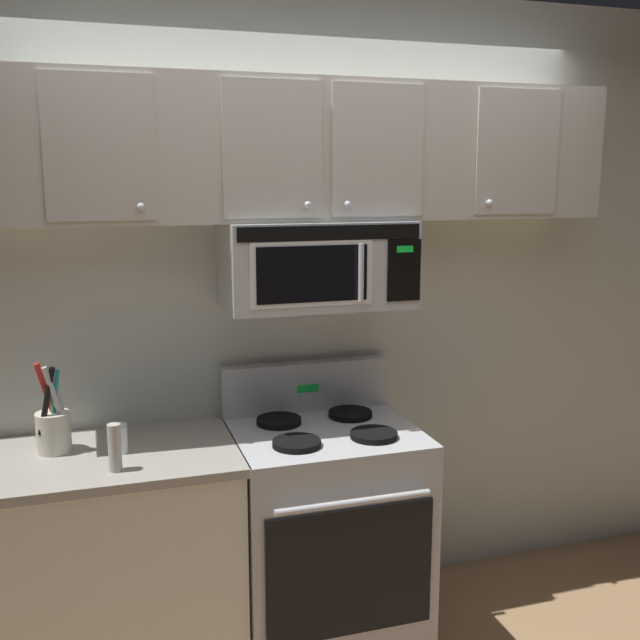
{
  "coord_description": "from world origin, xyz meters",
  "views": [
    {
      "loc": [
        -0.89,
        -2.34,
        1.92
      ],
      "look_at": [
        0.0,
        0.49,
        1.35
      ],
      "focal_mm": 41.6,
      "sensor_mm": 36.0,
      "label": 1
    }
  ],
  "objects_px": {
    "stove_range": "(325,527)",
    "salt_shaker": "(122,438)",
    "pepper_mill": "(115,448)",
    "utensil_crock_cream": "(53,426)",
    "over_range_microwave": "(316,264)"
  },
  "relations": [
    {
      "from": "stove_range",
      "to": "salt_shaker",
      "type": "distance_m",
      "value": 0.94
    },
    {
      "from": "stove_range",
      "to": "salt_shaker",
      "type": "bearing_deg",
      "value": -178.64
    },
    {
      "from": "stove_range",
      "to": "over_range_microwave",
      "type": "distance_m",
      "value": 1.11
    },
    {
      "from": "pepper_mill",
      "to": "stove_range",
      "type": "bearing_deg",
      "value": 12.65
    },
    {
      "from": "stove_range",
      "to": "pepper_mill",
      "type": "bearing_deg",
      "value": -167.35
    },
    {
      "from": "salt_shaker",
      "to": "stove_range",
      "type": "bearing_deg",
      "value": 1.36
    },
    {
      "from": "utensil_crock_cream",
      "to": "stove_range",
      "type": "bearing_deg",
      "value": -4.0
    },
    {
      "from": "utensil_crock_cream",
      "to": "salt_shaker",
      "type": "distance_m",
      "value": 0.27
    },
    {
      "from": "over_range_microwave",
      "to": "utensil_crock_cream",
      "type": "bearing_deg",
      "value": -177.66
    },
    {
      "from": "stove_range",
      "to": "utensil_crock_cream",
      "type": "xyz_separation_m",
      "value": [
        -1.05,
        0.07,
        0.53
      ]
    },
    {
      "from": "utensil_crock_cream",
      "to": "pepper_mill",
      "type": "distance_m",
      "value": 0.34
    },
    {
      "from": "utensil_crock_cream",
      "to": "pepper_mill",
      "type": "height_order",
      "value": "utensil_crock_cream"
    },
    {
      "from": "over_range_microwave",
      "to": "salt_shaker",
      "type": "height_order",
      "value": "over_range_microwave"
    },
    {
      "from": "salt_shaker",
      "to": "over_range_microwave",
      "type": "bearing_deg",
      "value": 9.56
    },
    {
      "from": "over_range_microwave",
      "to": "pepper_mill",
      "type": "distance_m",
      "value": 1.07
    }
  ]
}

